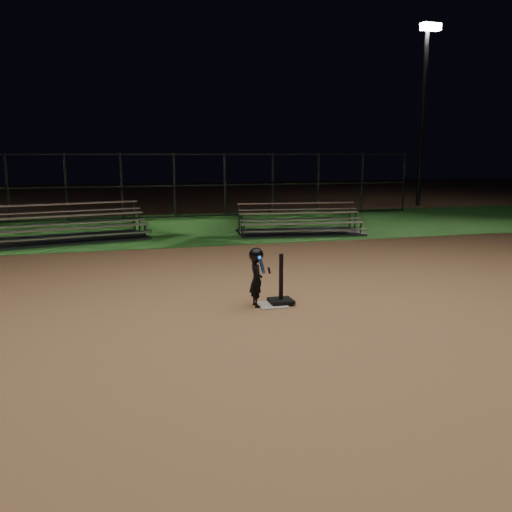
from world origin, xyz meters
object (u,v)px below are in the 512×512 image
Objects in this scene: light_pole_right at (424,100)px; bleacher_left at (71,233)px; child_batter at (256,275)px; home_plate at (272,305)px; bleacher_right at (300,227)px; batting_tee at (281,294)px.

bleacher_left is at bearing -156.33° from light_pole_right.
home_plate is at bearing -98.14° from child_batter.
home_plate is 8.31m from bleacher_right.
bleacher_left is (-3.34, 8.08, -0.31)m from child_batter.
home_plate is 0.24m from batting_tee.
batting_tee is 8.19m from bleacher_right.
batting_tee is 8.89m from bleacher_left.
child_batter is (-0.26, 0.03, 0.51)m from home_plate.
bleacher_right is (3.07, 7.60, 0.01)m from batting_tee.
batting_tee is at bearing 16.18° from home_plate.
child_batter reaches higher than bleacher_right.
batting_tee is (0.17, 0.05, 0.17)m from home_plate.
bleacher_left is at bearing 113.94° from home_plate.
light_pole_right is (8.76, 7.30, 4.75)m from bleacher_right.
bleacher_left is (-3.60, 8.10, 0.20)m from home_plate.
bleacher_right is at bearing -15.92° from bleacher_left.
light_pole_right is (12.26, 14.92, 4.43)m from child_batter.
bleacher_right is at bearing -27.05° from child_batter.
bleacher_right is (3.24, 7.65, 0.18)m from home_plate.
child_batter is 8.75m from bleacher_left.
bleacher_right is 12.35m from light_pole_right.
bleacher_left reaches higher than home_plate.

